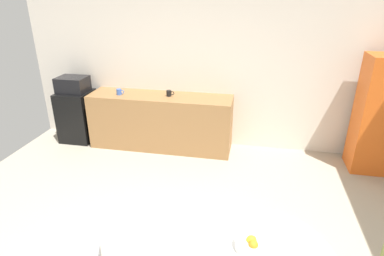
% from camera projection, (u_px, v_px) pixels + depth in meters
% --- Properties ---
extents(wall_back, '(6.00, 0.10, 2.60)m').
position_uv_depth(wall_back, '(206.00, 68.00, 5.21)').
color(wall_back, silver).
rests_on(wall_back, ground_plane).
extents(counter_block, '(2.33, 0.60, 0.90)m').
position_uv_depth(counter_block, '(161.00, 122.00, 5.36)').
color(counter_block, '#9E7042').
rests_on(counter_block, ground_plane).
extents(mini_fridge, '(0.54, 0.54, 0.87)m').
position_uv_depth(mini_fridge, '(77.00, 116.00, 5.63)').
color(mini_fridge, black).
rests_on(mini_fridge, ground_plane).
extents(microwave, '(0.48, 0.38, 0.26)m').
position_uv_depth(microwave, '(73.00, 85.00, 5.41)').
color(microwave, black).
rests_on(microwave, mini_fridge).
extents(locker_cabinet, '(0.60, 0.50, 1.69)m').
position_uv_depth(locker_cabinet, '(380.00, 115.00, 4.53)').
color(locker_cabinet, orange).
rests_on(locker_cabinet, ground_plane).
extents(fruit_bowl, '(0.24, 0.24, 0.11)m').
position_uv_depth(fruit_bowl, '(251.00, 244.00, 2.31)').
color(fruit_bowl, silver).
rests_on(fruit_bowl, round_table).
extents(mug_white, '(0.13, 0.08, 0.09)m').
position_uv_depth(mug_white, '(169.00, 93.00, 5.14)').
color(mug_white, black).
rests_on(mug_white, counter_block).
extents(mug_green, '(0.13, 0.08, 0.09)m').
position_uv_depth(mug_green, '(119.00, 92.00, 5.21)').
color(mug_green, '#3F66BF').
rests_on(mug_green, counter_block).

